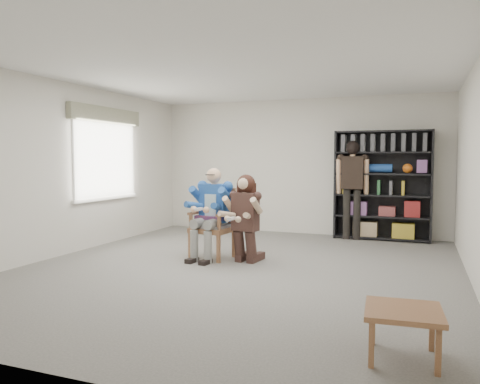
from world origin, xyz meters
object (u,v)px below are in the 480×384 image
at_px(armchair, 212,224).
at_px(standing_man, 352,191).
at_px(bookshelf, 382,185).
at_px(side_table, 403,334).
at_px(kneeling_woman, 244,220).
at_px(seated_man, 212,213).

distance_m(armchair, standing_man, 3.18).
height_order(bookshelf, side_table, bookshelf).
bearing_deg(kneeling_woman, side_table, -42.70).
bearing_deg(seated_man, side_table, -37.59).
xyz_separation_m(kneeling_woman, side_table, (2.33, -2.72, -0.46)).
bearing_deg(armchair, bookshelf, 56.32).
bearing_deg(kneeling_woman, standing_man, 72.65).
distance_m(armchair, kneeling_woman, 0.60).
relative_size(bookshelf, side_table, 3.65).
xyz_separation_m(standing_man, side_table, (1.12, -5.43, -0.75)).
height_order(bookshelf, standing_man, bookshelf).
distance_m(standing_man, side_table, 5.60).
bearing_deg(kneeling_woman, armchair, 174.99).
bearing_deg(armchair, standing_man, 62.06).
xyz_separation_m(bookshelf, side_table, (0.57, -5.59, -0.85)).
xyz_separation_m(armchair, bookshelf, (2.34, 2.75, 0.50)).
bearing_deg(side_table, seated_man, 135.73).
distance_m(armchair, seated_man, 0.16).
xyz_separation_m(armchair, kneeling_woman, (0.58, -0.12, 0.10)).
relative_size(armchair, bookshelf, 0.52).
bearing_deg(bookshelf, kneeling_woman, -121.48).
distance_m(kneeling_woman, bookshelf, 3.39).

